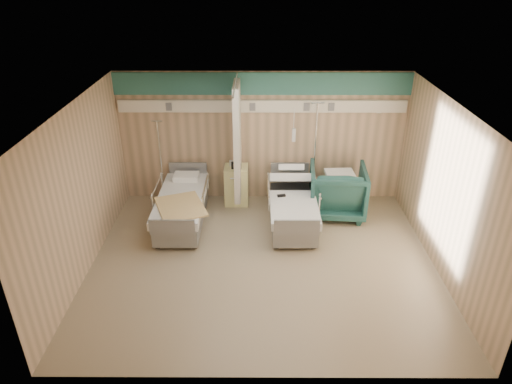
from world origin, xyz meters
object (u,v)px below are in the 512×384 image
bedside_cabinet (236,185)px  iv_stand_right (313,183)px  visitor_armchair (337,191)px  iv_stand_left (164,186)px  bed_right (292,210)px  bed_left (182,210)px

bedside_cabinet → iv_stand_right: iv_stand_right is taller
visitor_armchair → iv_stand_left: size_ratio=0.62×
visitor_armchair → iv_stand_right: size_ratio=0.51×
visitor_armchair → iv_stand_right: (-0.44, 0.50, -0.07)m
visitor_armchair → bed_right: bearing=29.8°
bed_left → iv_stand_left: bearing=120.2°
bedside_cabinet → visitor_armchair: bearing=-12.4°
visitor_armchair → iv_stand_left: (-3.68, 0.48, -0.14)m
bedside_cabinet → bed_right: bearing=-38.0°
bed_left → iv_stand_right: size_ratio=0.96×
bed_right → iv_stand_right: 1.08m
bedside_cabinet → bed_left: bearing=-139.4°
iv_stand_left → bed_left: bearing=-59.8°
bedside_cabinet → iv_stand_right: size_ratio=0.38×
bed_right → bed_left: bearing=180.0°
iv_stand_left → bedside_cabinet: bearing=-0.7°
bed_left → visitor_armchair: 3.18m
iv_stand_right → bedside_cabinet: bearing=-178.5°
iv_stand_right → iv_stand_left: (-3.23, -0.02, -0.08)m
bed_right → visitor_armchair: bearing=25.0°
bed_left → visitor_armchair: size_ratio=1.87×
iv_stand_left → visitor_armchair: bearing=-7.4°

